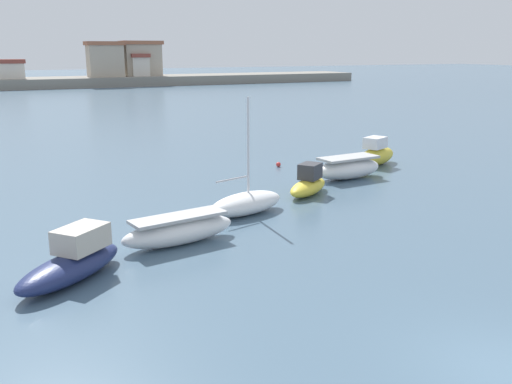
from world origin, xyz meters
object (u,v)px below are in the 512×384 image
at_px(moored_boat_4, 309,184).
at_px(moored_boat_5, 348,168).
at_px(moored_boat_2, 179,230).
at_px(mooring_buoy_0, 278,164).
at_px(moored_boat_1, 73,261).
at_px(moored_boat_3, 246,203).
at_px(moored_boat_6, 377,154).

height_order(moored_boat_4, moored_boat_5, moored_boat_4).
xyz_separation_m(moored_boat_2, mooring_buoy_0, (9.81, 10.66, -0.37)).
xyz_separation_m(moored_boat_1, moored_boat_5, (15.62, 7.85, 0.02)).
distance_m(moored_boat_2, moored_boat_3, 4.52).
distance_m(moored_boat_5, moored_boat_6, 4.40).
relative_size(moored_boat_2, moored_boat_6, 1.20).
bearing_deg(moored_boat_6, moored_boat_5, -172.39).
height_order(moored_boat_1, moored_boat_6, moored_boat_6).
relative_size(moored_boat_5, mooring_buoy_0, 14.86).
relative_size(moored_boat_6, mooring_buoy_0, 13.09).
relative_size(moored_boat_3, moored_boat_6, 1.32).
bearing_deg(moored_boat_2, moored_boat_3, 23.18).
relative_size(moored_boat_1, moored_boat_4, 1.24).
height_order(moored_boat_3, mooring_buoy_0, moored_boat_3).
bearing_deg(moored_boat_3, moored_boat_4, 6.22).
height_order(moored_boat_3, moored_boat_6, moored_boat_3).
height_order(moored_boat_1, moored_boat_5, moored_boat_1).
bearing_deg(moored_boat_3, mooring_buoy_0, 37.54).
relative_size(moored_boat_1, mooring_buoy_0, 14.33).
height_order(moored_boat_6, mooring_buoy_0, moored_boat_6).
bearing_deg(moored_boat_1, moored_boat_5, -12.97).
relative_size(moored_boat_1, moored_boat_6, 1.10).
xyz_separation_m(moored_boat_2, moored_boat_4, (7.94, 4.14, 0.02)).
bearing_deg(moored_boat_1, moored_boat_3, -11.90).
height_order(moored_boat_1, moored_boat_3, moored_boat_3).
bearing_deg(moored_boat_5, moored_boat_3, -159.12).
bearing_deg(moored_boat_2, mooring_buoy_0, 38.30).
bearing_deg(moored_boat_1, moored_boat_6, -11.87).
relative_size(moored_boat_1, moored_boat_3, 0.83).
relative_size(moored_boat_4, moored_boat_6, 0.89).
bearing_deg(mooring_buoy_0, moored_boat_4, -105.93).
relative_size(moored_boat_4, mooring_buoy_0, 11.60).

